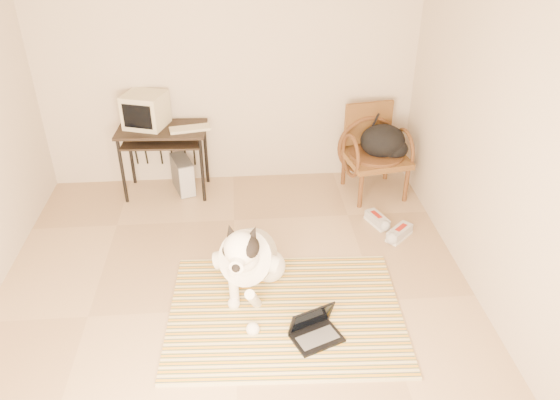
{
  "coord_description": "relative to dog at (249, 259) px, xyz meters",
  "views": [
    {
      "loc": [
        0.09,
        -3.35,
        3.03
      ],
      "look_at": [
        0.39,
        0.31,
        0.82
      ],
      "focal_mm": 35.0,
      "sensor_mm": 36.0,
      "label": 1
    }
  ],
  "objects": [
    {
      "name": "floor",
      "position": [
        -0.13,
        -0.21,
        -0.34
      ],
      "size": [
        4.5,
        4.5,
        0.0
      ],
      "primitive_type": "plane",
      "color": "tan",
      "rests_on": "ground"
    },
    {
      "name": "wall_back",
      "position": [
        -0.13,
        2.04,
        1.01
      ],
      "size": [
        4.5,
        0.0,
        4.5
      ],
      "primitive_type": "plane",
      "rotation": [
        1.57,
        0.0,
        0.0
      ],
      "color": "beige",
      "rests_on": "floor"
    },
    {
      "name": "wall_right",
      "position": [
        1.87,
        -0.21,
        1.01
      ],
      "size": [
        0.0,
        4.5,
        4.5
      ],
      "primitive_type": "plane",
      "rotation": [
        1.57,
        0.0,
        -1.57
      ],
      "color": "beige",
      "rests_on": "floor"
    },
    {
      "name": "rug",
      "position": [
        0.27,
        -0.3,
        -0.32
      ],
      "size": [
        1.91,
        1.5,
        0.02
      ],
      "color": "orange",
      "rests_on": "floor"
    },
    {
      "name": "dog",
      "position": [
        0.0,
        0.0,
        0.0
      ],
      "size": [
        0.58,
        1.17,
        0.84
      ],
      "color": "white",
      "rests_on": "rug"
    },
    {
      "name": "laptop",
      "position": [
        0.47,
        -0.58,
        -0.25
      ],
      "size": [
        0.43,
        0.38,
        0.25
      ],
      "color": "black",
      "rests_on": "rug"
    },
    {
      "name": "computer_desk",
      "position": [
        -0.84,
        1.75,
        0.32
      ],
      "size": [
        0.93,
        0.55,
        0.76
      ],
      "color": "black",
      "rests_on": "floor"
    },
    {
      "name": "crt_monitor",
      "position": [
        -0.99,
        1.83,
        0.6
      ],
      "size": [
        0.49,
        0.48,
        0.35
      ],
      "color": "#C0B696",
      "rests_on": "computer_desk"
    },
    {
      "name": "desk_keyboard",
      "position": [
        -0.54,
        1.69,
        0.44
      ],
      "size": [
        0.44,
        0.23,
        0.03
      ],
      "primitive_type": "cube",
      "rotation": [
        0.0,
        0.0,
        0.19
      ],
      "color": "#C0B696",
      "rests_on": "computer_desk"
    },
    {
      "name": "pc_tower",
      "position": [
        -0.67,
        1.78,
        -0.15
      ],
      "size": [
        0.29,
        0.44,
        0.38
      ],
      "color": "#505053",
      "rests_on": "floor"
    },
    {
      "name": "rattan_chair",
      "position": [
        1.4,
        1.62,
        0.14
      ],
      "size": [
        0.71,
        0.7,
        0.94
      ],
      "color": "brown",
      "rests_on": "floor"
    },
    {
      "name": "backpack",
      "position": [
        1.48,
        1.56,
        0.26
      ],
      "size": [
        0.5,
        0.39,
        0.35
      ],
      "color": "black",
      "rests_on": "rattan_chair"
    },
    {
      "name": "sneaker_left",
      "position": [
        1.3,
        0.92,
        -0.29
      ],
      "size": [
        0.22,
        0.32,
        0.1
      ],
      "color": "silver",
      "rests_on": "floor"
    },
    {
      "name": "sneaker_right",
      "position": [
        1.46,
        0.67,
        -0.29
      ],
      "size": [
        0.31,
        0.3,
        0.11
      ],
      "color": "silver",
      "rests_on": "floor"
    }
  ]
}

